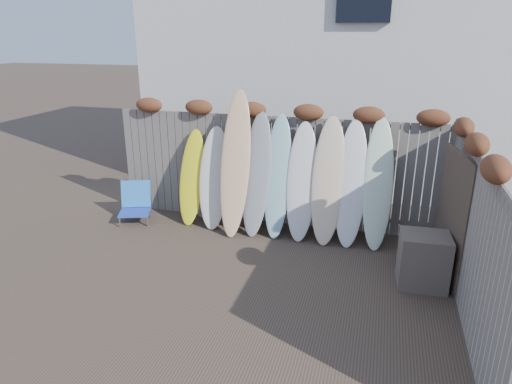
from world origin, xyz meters
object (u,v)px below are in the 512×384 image
(beach_chair, at_px, (135,203))
(wooden_crate, at_px, (423,260))
(surfboard_0, at_px, (192,177))
(lattice_panel, at_px, (452,218))

(beach_chair, xyz_separation_m, wooden_crate, (5.08, -1.04, 0.05))
(wooden_crate, height_order, surfboard_0, surfboard_0)
(wooden_crate, distance_m, lattice_panel, 0.72)
(wooden_crate, height_order, lattice_panel, lattice_panel)
(beach_chair, relative_size, surfboard_0, 0.41)
(lattice_panel, bearing_deg, beach_chair, 163.13)
(wooden_crate, relative_size, lattice_panel, 0.41)
(wooden_crate, bearing_deg, beach_chair, 168.43)
(beach_chair, height_order, lattice_panel, lattice_panel)
(wooden_crate, bearing_deg, lattice_panel, 44.66)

